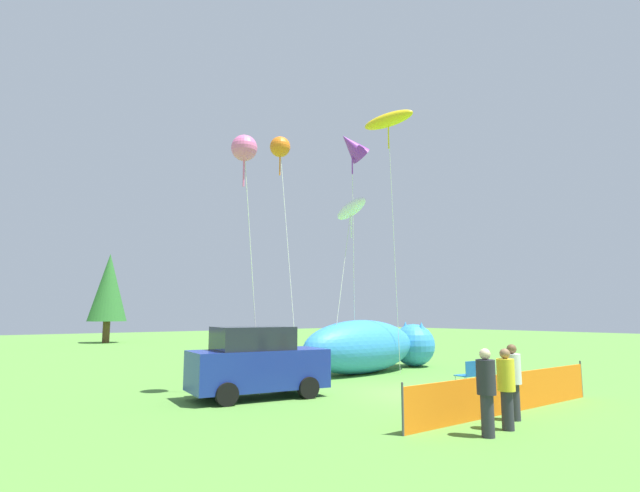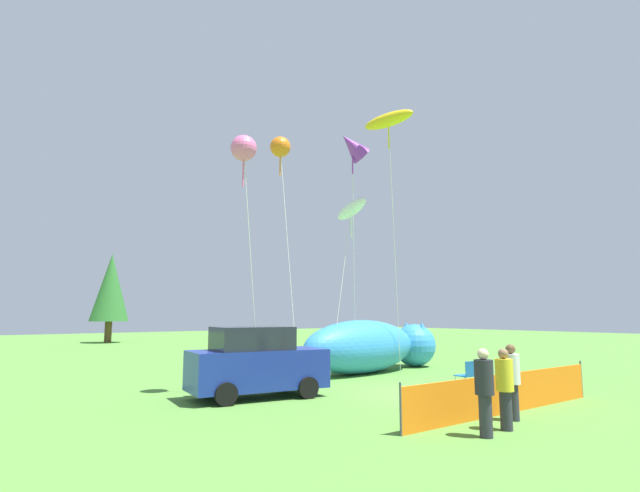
{
  "view_description": "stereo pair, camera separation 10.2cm",
  "coord_description": "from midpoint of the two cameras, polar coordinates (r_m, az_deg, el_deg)",
  "views": [
    {
      "loc": [
        -12.69,
        -10.84,
        2.53
      ],
      "look_at": [
        -0.61,
        4.38,
        5.18
      ],
      "focal_mm": 28.0,
      "sensor_mm": 36.0,
      "label": 1
    },
    {
      "loc": [
        -12.61,
        -10.91,
        2.53
      ],
      "look_at": [
        -0.61,
        4.38,
        5.18
      ],
      "focal_mm": 28.0,
      "sensor_mm": 36.0,
      "label": 2
    }
  ],
  "objects": [
    {
      "name": "spectator_in_green_shirt",
      "position": [
        12.18,
        20.29,
        -14.7
      ],
      "size": [
        0.38,
        0.38,
        1.76
      ],
      "color": "#2D2D38",
      "rests_on": "ground"
    },
    {
      "name": "kite_yellow_hero",
      "position": [
        22.68,
        7.68,
        13.97
      ],
      "size": [
        1.73,
        2.41,
        11.4
      ],
      "color": "silver",
      "rests_on": "ground"
    },
    {
      "name": "kite_white_ghost",
      "position": [
        22.25,
        3.44,
        4.2
      ],
      "size": [
        2.25,
        2.04,
        7.78
      ],
      "color": "silver",
      "rests_on": "ground"
    },
    {
      "name": "folding_chair",
      "position": [
        17.95,
        16.38,
        -13.76
      ],
      "size": [
        0.6,
        0.6,
        0.96
      ],
      "rotation": [
        0.0,
        0.0,
        1.47
      ],
      "color": "#1959A5",
      "rests_on": "ground"
    },
    {
      "name": "spectator_in_grey_shirt",
      "position": [
        11.37,
        18.23,
        -15.19
      ],
      "size": [
        0.39,
        0.39,
        1.81
      ],
      "color": "#2D2D38",
      "rests_on": "ground"
    },
    {
      "name": "ground_plane",
      "position": [
        16.88,
        11.22,
        -16.25
      ],
      "size": [
        120.0,
        120.0,
        0.0
      ],
      "primitive_type": "plane",
      "color": "#548C38"
    },
    {
      "name": "inflatable_cat",
      "position": [
        22.51,
        5.78,
        -11.51
      ],
      "size": [
        8.45,
        3.1,
        2.27
      ],
      "rotation": [
        0.0,
        0.0,
        0.13
      ],
      "color": "#338CD8",
      "rests_on": "ground"
    },
    {
      "name": "spectator_in_black_shirt",
      "position": [
        13.3,
        20.99,
        -13.95
      ],
      "size": [
        0.39,
        0.39,
        1.8
      ],
      "color": "#2D2D38",
      "rests_on": "ground"
    },
    {
      "name": "parked_car",
      "position": [
        15.76,
        -7.39,
        -13.1
      ],
      "size": [
        4.35,
        2.42,
        2.14
      ],
      "rotation": [
        0.0,
        0.0,
        -0.16
      ],
      "color": "navy",
      "rests_on": "ground"
    },
    {
      "name": "kite_pink_octopus",
      "position": [
        16.89,
        -8.82,
        10.9
      ],
      "size": [
        1.16,
        0.86,
        8.38
      ],
      "color": "silver",
      "rests_on": "ground"
    },
    {
      "name": "kite_purple_delta",
      "position": [
        23.1,
        3.56,
        11.26
      ],
      "size": [
        1.76,
        1.53,
        10.86
      ],
      "color": "silver",
      "rests_on": "ground"
    },
    {
      "name": "horizon_tree_west",
      "position": [
        48.61,
        -23.06,
        -4.4
      ],
      "size": [
        3.32,
        3.32,
        7.92
      ],
      "color": "brown",
      "rests_on": "ground"
    },
    {
      "name": "kite_orange_flower",
      "position": [
        22.54,
        -4.71,
        11.14
      ],
      "size": [
        0.91,
        2.53,
        10.32
      ],
      "color": "silver",
      "rests_on": "ground"
    },
    {
      "name": "safety_fence",
      "position": [
        14.3,
        20.57,
        -15.46
      ],
      "size": [
        8.03,
        0.13,
        1.09
      ],
      "rotation": [
        0.0,
        0.0,
        -0.01
      ],
      "color": "orange",
      "rests_on": "ground"
    }
  ]
}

